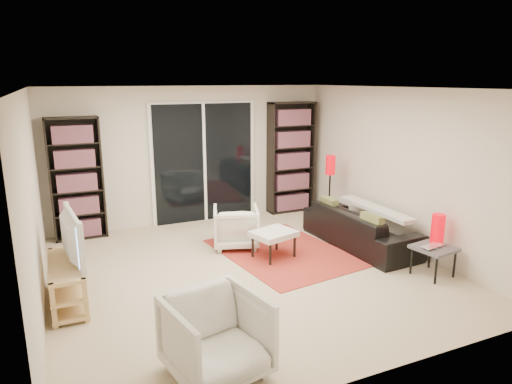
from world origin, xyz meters
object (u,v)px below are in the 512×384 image
sofa (360,227)px  ottoman (274,235)px  bookshelf_right (291,158)px  floor_lamp (330,173)px  armchair_front (216,337)px  side_table (434,250)px  tv_stand (67,282)px  armchair_back (236,227)px  bookshelf_left (77,179)px

sofa → ottoman: size_ratio=2.90×
sofa → ottoman: bearing=82.9°
bookshelf_right → floor_lamp: 1.03m
armchair_front → ottoman: (1.64, 2.22, -0.02)m
bookshelf_right → floor_lamp: bearing=-76.8°
ottoman → side_table: bearing=-41.0°
sofa → floor_lamp: 1.32m
bookshelf_right → tv_stand: bookshelf_right is taller
bookshelf_right → armchair_back: bearing=-140.6°
armchair_back → armchair_front: bearing=84.4°
tv_stand → armchair_back: bearing=20.8°
bookshelf_left → armchair_back: bearing=-33.1°
tv_stand → floor_lamp: 4.62m
bookshelf_left → bookshelf_right: (3.85, -0.00, 0.07)m
floor_lamp → armchair_back: bearing=-168.3°
sofa → floor_lamp: (0.18, 1.15, 0.63)m
floor_lamp → ottoman: bearing=-146.9°
ottoman → tv_stand: bearing=-174.3°
bookshelf_right → side_table: 3.54m
bookshelf_right → side_table: size_ratio=3.92×
armchair_front → side_table: 3.36m
sofa → side_table: sofa is taller
tv_stand → sofa: bearing=2.4°
bookshelf_left → sofa: bookshelf_left is taller
bookshelf_right → ottoman: 2.57m
armchair_front → ottoman: bearing=42.8°
bookshelf_right → ottoman: bookshelf_right is taller
armchair_back → floor_lamp: 2.07m
tv_stand → bookshelf_left: bearing=82.8°
side_table → bookshelf_left: bearing=139.8°
armchair_front → bookshelf_left: bearing=90.4°
bookshelf_left → side_table: bookshelf_left is taller
bookshelf_right → tv_stand: bearing=-150.7°
ottoman → floor_lamp: 2.01m
tv_stand → armchair_back: (2.44, 0.93, 0.05)m
tv_stand → ottoman: tv_stand is taller
bookshelf_left → armchair_front: size_ratio=2.44×
side_table → armchair_front: bearing=-166.2°
tv_stand → side_table: tv_stand is taller
bookshelf_left → floor_lamp: bearing=-13.8°
bookshelf_left → armchair_front: (0.83, -4.27, -0.61)m
side_table → floor_lamp: 2.53m
tv_stand → armchair_back: size_ratio=1.68×
bookshelf_right → ottoman: bearing=-123.9°
bookshelf_right → armchair_back: size_ratio=3.05×
ottoman → side_table: same height
ottoman → bookshelf_right: bearing=56.1°
armchair_back → side_table: 2.84m
bookshelf_right → floor_lamp: bookshelf_right is taller
armchair_back → armchair_front: 3.16m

